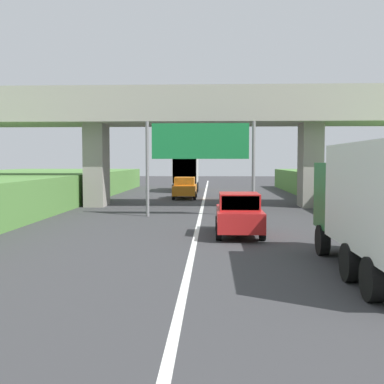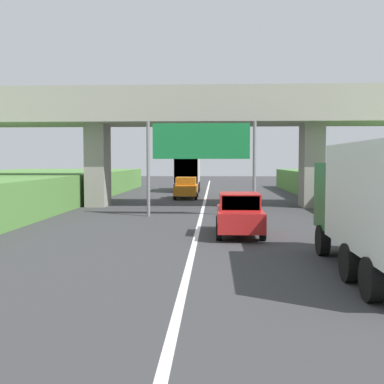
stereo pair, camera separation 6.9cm
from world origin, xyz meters
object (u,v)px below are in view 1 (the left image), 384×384
object	(u,v)px
overhead_highway_sign	(200,147)
car_orange	(185,188)
truck_yellow	(186,172)
car_red	(239,214)

from	to	relation	value
overhead_highway_sign	car_orange	distance (m)	12.90
overhead_highway_sign	truck_yellow	world-z (taller)	overhead_highway_sign
overhead_highway_sign	truck_yellow	bearing A→B (deg)	95.01
car_red	overhead_highway_sign	bearing A→B (deg)	104.84
truck_yellow	car_red	bearing A→B (deg)	-82.71
car_red	truck_yellow	bearing A→B (deg)	97.29
overhead_highway_sign	car_red	world-z (taller)	overhead_highway_sign
overhead_highway_sign	car_red	distance (m)	7.32
car_orange	truck_yellow	bearing A→B (deg)	92.42
overhead_highway_sign	car_orange	xyz separation A→B (m)	(-1.53, 12.47, -2.89)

